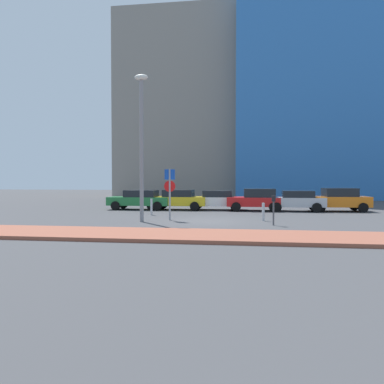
% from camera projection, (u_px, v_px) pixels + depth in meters
% --- Properties ---
extents(ground_plane, '(120.00, 120.00, 0.00)m').
position_uv_depth(ground_plane, '(206.00, 221.00, 20.39)').
color(ground_plane, '#424244').
extents(sidewalk_brick, '(40.00, 3.14, 0.14)m').
position_uv_depth(sidewalk_brick, '(190.00, 235.00, 14.57)').
color(sidewalk_brick, '#93513D').
rests_on(sidewalk_brick, ground).
extents(parked_car_green, '(4.49, 1.98, 1.41)m').
position_uv_depth(parked_car_green, '(140.00, 199.00, 28.15)').
color(parked_car_green, '#237238').
rests_on(parked_car_green, ground).
extents(parked_car_yellow, '(4.51, 2.07, 1.44)m').
position_uv_depth(parked_car_yellow, '(176.00, 199.00, 28.01)').
color(parked_car_yellow, gold).
rests_on(parked_car_yellow, ground).
extents(parked_car_white, '(4.12, 2.14, 1.38)m').
position_uv_depth(parked_car_white, '(216.00, 200.00, 27.84)').
color(parked_car_white, white).
rests_on(parked_car_white, ground).
extents(parked_car_red, '(4.02, 2.12, 1.54)m').
position_uv_depth(parked_car_red, '(257.00, 199.00, 27.07)').
color(parked_car_red, red).
rests_on(parked_car_red, ground).
extents(parked_car_silver, '(4.14, 1.97, 1.41)m').
position_uv_depth(parked_car_silver, '(295.00, 200.00, 26.61)').
color(parked_car_silver, '#B7BABF').
rests_on(parked_car_silver, ground).
extents(parked_car_orange, '(4.15, 2.22, 1.59)m').
position_uv_depth(parked_car_orange, '(338.00, 199.00, 26.57)').
color(parked_car_orange, orange).
rests_on(parked_car_orange, ground).
extents(parking_sign_post, '(0.60, 0.10, 2.74)m').
position_uv_depth(parking_sign_post, '(170.00, 188.00, 20.63)').
color(parking_sign_post, gray).
rests_on(parking_sign_post, ground).
extents(parking_meter, '(0.18, 0.14, 1.41)m').
position_uv_depth(parking_meter, '(274.00, 206.00, 18.35)').
color(parking_meter, '#4C4C51').
rests_on(parking_meter, ground).
extents(street_lamp, '(0.70, 0.36, 7.51)m').
position_uv_depth(street_lamp, '(141.00, 136.00, 19.80)').
color(street_lamp, gray).
rests_on(street_lamp, ground).
extents(traffic_bollard_near, '(0.13, 0.13, 1.01)m').
position_uv_depth(traffic_bollard_near, '(151.00, 207.00, 23.72)').
color(traffic_bollard_near, '#B7B7BC').
rests_on(traffic_bollard_near, ground).
extents(traffic_bollard_mid, '(0.15, 0.15, 0.95)m').
position_uv_depth(traffic_bollard_mid, '(263.00, 212.00, 20.36)').
color(traffic_bollard_mid, '#B7B7BC').
rests_on(traffic_bollard_mid, ground).
extents(building_colorful_midrise, '(19.06, 17.40, 30.39)m').
position_uv_depth(building_colorful_midrise, '(314.00, 76.00, 48.85)').
color(building_colorful_midrise, '#3372BF').
rests_on(building_colorful_midrise, ground).
extents(building_under_construction, '(15.49, 15.68, 22.71)m').
position_uv_depth(building_under_construction, '(186.00, 112.00, 52.93)').
color(building_under_construction, gray).
rests_on(building_under_construction, ground).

